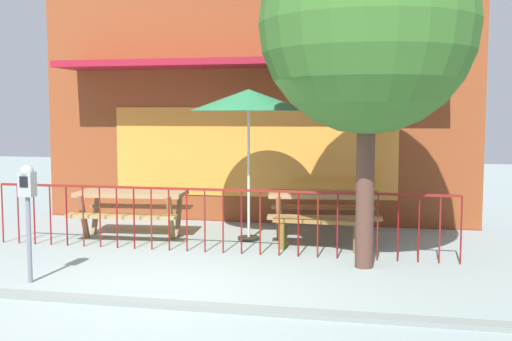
# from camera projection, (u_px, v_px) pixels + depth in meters

# --- Properties ---
(ground) EXTENTS (40.00, 40.00, 0.00)m
(ground) POSITION_uv_depth(u_px,v_px,m) (171.00, 287.00, 7.37)
(ground) COLOR gray
(pub_storefront) EXTENTS (8.40, 1.52, 5.93)m
(pub_storefront) POSITION_uv_depth(u_px,v_px,m) (254.00, 68.00, 11.76)
(pub_storefront) COLOR #4F171C
(pub_storefront) RESTS_ON ground
(patio_fence_front) EXTENTS (7.08, 0.04, 0.97)m
(patio_fence_front) POSITION_uv_depth(u_px,v_px,m) (214.00, 209.00, 9.16)
(patio_fence_front) COLOR maroon
(patio_fence_front) RESTS_ON ground
(picnic_table_left) EXTENTS (1.92, 1.52, 0.79)m
(picnic_table_left) POSITION_uv_depth(u_px,v_px,m) (132.00, 201.00, 10.36)
(picnic_table_left) COLOR #967751
(picnic_table_left) RESTS_ON ground
(picnic_table_right) EXTENTS (1.95, 1.56, 0.79)m
(picnic_table_right) POSITION_uv_depth(u_px,v_px,m) (324.00, 202.00, 10.23)
(picnic_table_right) COLOR #A17651
(picnic_table_right) RESTS_ON ground
(patio_umbrella) EXTENTS (1.92, 1.92, 2.47)m
(patio_umbrella) POSITION_uv_depth(u_px,v_px,m) (249.00, 101.00, 9.95)
(patio_umbrella) COLOR black
(patio_umbrella) RESTS_ON ground
(patio_bench) EXTENTS (1.41, 0.35, 0.48)m
(patio_bench) POSITION_uv_depth(u_px,v_px,m) (319.00, 227.00, 9.38)
(patio_bench) COLOR olive
(patio_bench) RESTS_ON ground
(parking_meter_near) EXTENTS (0.18, 0.17, 1.46)m
(parking_meter_near) POSITION_uv_depth(u_px,v_px,m) (27.00, 192.00, 7.49)
(parking_meter_near) COLOR slate
(parking_meter_near) RESTS_ON ground
(street_tree) EXTENTS (2.87, 2.87, 4.67)m
(street_tree) POSITION_uv_depth(u_px,v_px,m) (368.00, 26.00, 8.04)
(street_tree) COLOR #4F3228
(street_tree) RESTS_ON ground
(curb_edge) EXTENTS (11.76, 0.20, 0.11)m
(curb_edge) POSITION_uv_depth(u_px,v_px,m) (149.00, 306.00, 6.67)
(curb_edge) COLOR gray
(curb_edge) RESTS_ON ground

